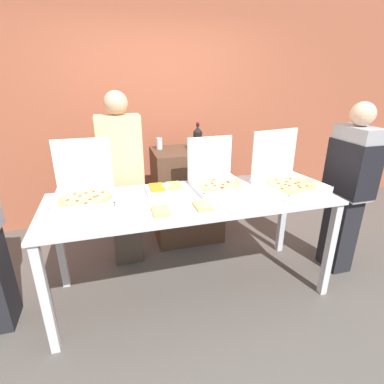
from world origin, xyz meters
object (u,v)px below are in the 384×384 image
(soda_bottle, at_px, (198,139))
(person_server_vest, at_px, (349,182))
(pizza_box_near_left, at_px, (216,179))
(paper_plate_front_center, at_px, (161,212))
(paper_plate_front_right, at_px, (203,207))
(soda_can_silver, at_px, (159,143))
(pizza_box_far_left, at_px, (286,178))
(person_guest_cap, at_px, (122,179))
(pizza_box_near_right, at_px, (85,189))
(veggie_tray, at_px, (166,188))

(soda_bottle, distance_m, person_server_vest, 1.52)
(pizza_box_near_left, distance_m, paper_plate_front_center, 0.70)
(paper_plate_front_center, height_order, paper_plate_front_right, same)
(paper_plate_front_right, height_order, soda_can_silver, soda_can_silver)
(pizza_box_far_left, xyz_separation_m, paper_plate_front_center, (-1.17, -0.25, -0.07))
(pizza_box_far_left, bearing_deg, paper_plate_front_center, -177.84)
(pizza_box_far_left, distance_m, paper_plate_front_center, 1.19)
(soda_bottle, bearing_deg, pizza_box_far_left, -56.09)
(pizza_box_far_left, relative_size, person_server_vest, 0.35)
(soda_can_silver, xyz_separation_m, person_guest_cap, (-0.44, -0.42, -0.23))
(person_server_vest, bearing_deg, pizza_box_near_right, 83.81)
(soda_bottle, height_order, soda_can_silver, soda_bottle)
(pizza_box_far_left, bearing_deg, person_server_vest, -15.91)
(paper_plate_front_center, bearing_deg, person_guest_cap, 103.95)
(pizza_box_near_left, height_order, soda_can_silver, pizza_box_near_left)
(soda_bottle, bearing_deg, soda_can_silver, 151.10)
(person_server_vest, bearing_deg, pizza_box_near_left, 79.44)
(pizza_box_near_left, distance_m, soda_bottle, 0.71)
(person_server_vest, bearing_deg, pizza_box_far_left, 83.89)
(soda_bottle, xyz_separation_m, person_server_vest, (1.19, -0.91, -0.29))
(paper_plate_front_right, bearing_deg, pizza_box_near_left, 58.52)
(pizza_box_near_right, relative_size, paper_plate_front_right, 2.15)
(veggie_tray, relative_size, person_server_vest, 0.21)
(paper_plate_front_right, distance_m, person_guest_cap, 1.02)
(soda_can_silver, xyz_separation_m, person_server_vest, (1.57, -1.11, -0.22))
(pizza_box_far_left, bearing_deg, paper_plate_front_right, -173.76)
(paper_plate_front_right, distance_m, soda_can_silver, 1.31)
(paper_plate_front_right, relative_size, veggie_tray, 0.66)
(pizza_box_far_left, distance_m, person_server_vest, 0.63)
(paper_plate_front_center, relative_size, veggie_tray, 0.62)
(soda_can_silver, bearing_deg, pizza_box_near_left, -68.88)
(pizza_box_near_left, distance_m, veggie_tray, 0.45)
(paper_plate_front_right, xyz_separation_m, veggie_tray, (-0.20, 0.43, 0.01))
(paper_plate_front_center, xyz_separation_m, soda_can_silver, (0.23, 1.29, 0.21))
(pizza_box_near_right, xyz_separation_m, veggie_tray, (0.65, -0.00, -0.06))
(pizza_box_near_left, height_order, soda_bottle, soda_bottle)
(paper_plate_front_right, relative_size, person_server_vest, 0.14)
(pizza_box_near_left, bearing_deg, veggie_tray, 175.05)
(pizza_box_far_left, distance_m, paper_plate_front_right, 0.88)
(pizza_box_far_left, height_order, paper_plate_front_center, pizza_box_far_left)
(pizza_box_far_left, height_order, pizza_box_near_right, pizza_box_far_left)
(paper_plate_front_center, distance_m, veggie_tray, 0.45)
(person_guest_cap, bearing_deg, pizza_box_near_left, 149.50)
(person_server_vest, bearing_deg, person_guest_cap, 71.04)
(paper_plate_front_center, xyz_separation_m, person_server_vest, (1.79, 0.18, -0.01))
(pizza_box_near_right, bearing_deg, person_server_vest, -5.73)
(person_server_vest, bearing_deg, soda_can_silver, 54.57)
(paper_plate_front_right, height_order, person_guest_cap, person_guest_cap)
(pizza_box_near_right, relative_size, person_server_vest, 0.29)
(person_guest_cap, bearing_deg, paper_plate_front_center, 103.95)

